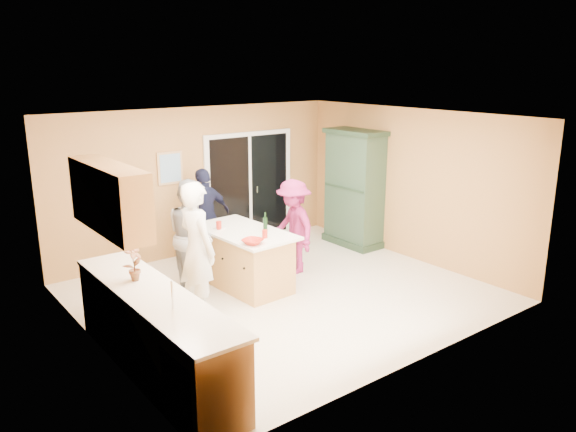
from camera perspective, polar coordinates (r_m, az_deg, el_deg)
floor at (r=8.44m, az=-0.40°, el=-7.86°), size 5.50×5.50×0.00m
ceiling at (r=7.80m, az=-0.43°, el=10.01°), size 5.50×5.00×0.10m
wall_back at (r=10.08m, az=-9.04°, el=3.52°), size 5.50×0.10×2.60m
wall_front at (r=6.29m, az=13.49°, el=-3.82°), size 5.50×0.10×2.60m
wall_left at (r=6.79m, az=-19.28°, el=-2.85°), size 0.10×5.00×2.60m
wall_right at (r=9.88m, az=12.43°, el=3.12°), size 0.10×5.00×2.60m
left_cabinet_run at (r=6.29m, az=-12.79°, el=-12.08°), size 0.65×3.05×1.24m
upper_cabinets at (r=6.51m, az=-17.70°, el=1.79°), size 0.35×1.60×0.75m
sliding_door at (r=10.63m, az=-3.92°, el=2.90°), size 1.90×0.07×2.10m
framed_picture at (r=9.76m, az=-11.89°, el=4.80°), size 0.46×0.04×0.56m
kitchen_island at (r=8.59m, az=-4.46°, el=-4.50°), size 1.01×1.74×0.89m
green_hutch at (r=10.49m, az=6.78°, el=2.68°), size 0.62×1.18×2.16m
woman_white at (r=7.55m, az=-9.20°, el=-3.40°), size 0.48×0.70×1.85m
woman_grey at (r=8.47m, az=-9.75°, el=-1.90°), size 0.71×0.88×1.69m
woman_navy at (r=9.62m, az=-8.41°, el=0.02°), size 0.98×0.46×1.63m
woman_magenta at (r=9.05m, az=0.56°, el=-1.08°), size 0.70×1.06×1.54m
serving_bowl at (r=7.79m, az=-3.61°, el=-2.61°), size 0.37×0.37×0.07m
tulip_vase at (r=6.53m, az=-15.41°, el=-4.58°), size 0.27×0.23×0.43m
tumbler_near at (r=8.53m, az=-7.04°, el=-0.94°), size 0.11×0.11×0.12m
tumbler_far at (r=8.06m, az=-2.37°, el=-1.83°), size 0.10×0.10×0.12m
wine_bottle at (r=8.37m, az=-2.33°, el=-0.79°), size 0.07×0.07×0.29m
white_plate at (r=8.61m, az=-6.97°, el=-1.17°), size 0.19×0.19×0.01m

